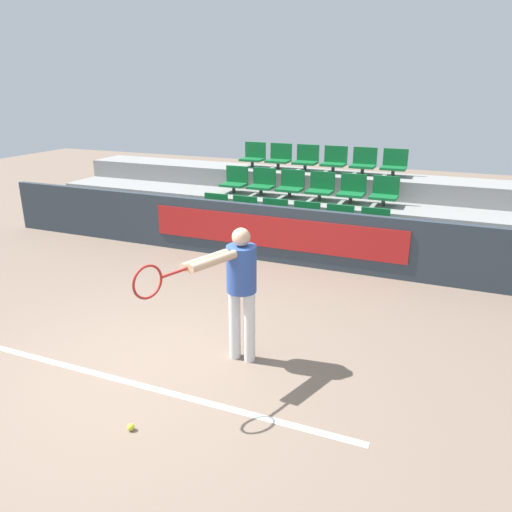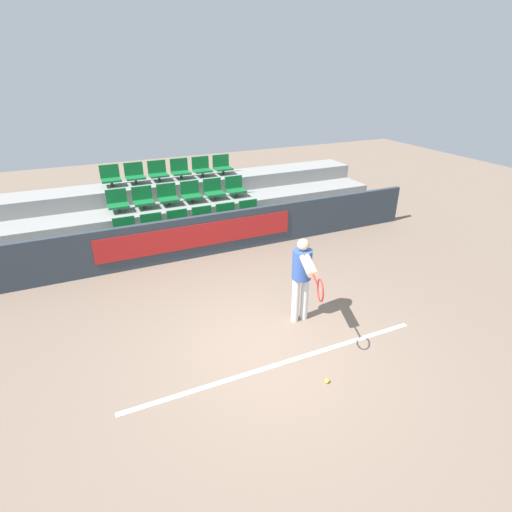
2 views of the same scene
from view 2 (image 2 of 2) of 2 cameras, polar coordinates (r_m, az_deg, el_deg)
The scene contains 26 objects.
ground_plane at distance 6.48m, azimuth 2.43°, elevation -13.41°, with size 30.00×30.00×0.00m, color #7A6656.
court_baseline at distance 6.27m, azimuth 3.75°, elevation -15.01°, with size 4.85×0.08×0.01m.
barrier_wall at distance 9.31m, azimuth -8.00°, elevation 2.80°, with size 11.57×0.14×1.00m.
bleacher_tier_front at distance 9.94m, azimuth -8.87°, elevation 2.38°, with size 11.17×1.00×0.39m.
bleacher_tier_middle at distance 10.77m, azimuth -10.43°, elevation 5.25°, with size 11.17×1.00×0.79m.
bleacher_tier_back at distance 11.63m, azimuth -11.77°, elevation 7.71°, with size 11.17×1.00×1.18m.
stadium_chair_0 at distance 9.65m, azimuth -18.14°, elevation 3.43°, with size 0.50×0.41×0.54m.
stadium_chair_1 at distance 9.71m, azimuth -14.53°, elevation 4.06°, with size 0.50×0.41×0.54m.
stadium_chair_2 at distance 9.82m, azimuth -10.98°, elevation 4.67°, with size 0.50×0.41×0.54m.
stadium_chair_3 at distance 9.96m, azimuth -7.52°, elevation 5.24°, with size 0.50×0.41×0.54m.
stadium_chair_4 at distance 10.15m, azimuth -4.16°, elevation 5.77°, with size 0.50×0.41×0.54m.
stadium_chair_5 at distance 10.36m, azimuth -0.92°, elevation 6.27°, with size 0.50×0.41×0.54m.
stadium_chair_6 at distance 10.46m, azimuth -19.17°, elevation 7.30°, with size 0.50×0.41×0.54m.
stadium_chair_7 at distance 10.52m, azimuth -15.82°, elevation 7.86°, with size 0.50×0.41×0.54m.
stadium_chair_8 at distance 10.62m, azimuth -12.50°, elevation 8.39°, with size 0.50×0.41×0.54m.
stadium_chair_9 at distance 10.76m, azimuth -9.25°, elevation 8.88°, with size 0.50×0.41×0.54m.
stadium_chair_10 at distance 10.92m, azimuth -6.08°, elevation 9.33°, with size 0.50×0.41×0.54m.
stadium_chair_11 at distance 11.12m, azimuth -3.01°, elevation 9.74°, with size 0.50×0.41×0.54m.
stadium_chair_12 at distance 11.32m, azimuth -20.07°, elevation 10.59°, with size 0.50×0.41×0.54m.
stadium_chair_13 at distance 11.38m, azimuth -16.93°, elevation 11.10°, with size 0.50×0.41×0.54m.
stadium_chair_14 at distance 11.47m, azimuth -13.83°, elevation 11.58°, with size 0.50×0.41×0.54m.
stadium_chair_15 at distance 11.59m, azimuth -10.77°, elevation 12.01°, with size 0.50×0.41×0.54m.
stadium_chair_16 at distance 11.75m, azimuth -7.77°, elevation 12.40°, with size 0.50×0.41×0.54m.
stadium_chair_17 at distance 11.93m, azimuth -4.86°, elevation 12.75°, with size 0.50×0.41×0.54m.
tennis_player at distance 6.65m, azimuth 6.66°, elevation -2.49°, with size 0.62×1.47×1.55m.
tennis_ball at distance 6.02m, azimuth 10.10°, elevation -17.15°, with size 0.07×0.07×0.07m.
Camera 2 is at (-2.30, -4.47, 4.09)m, focal length 28.00 mm.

